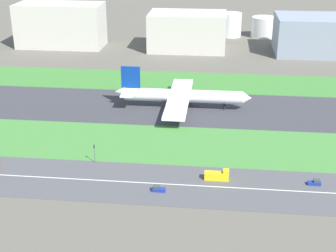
{
  "coord_description": "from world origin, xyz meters",
  "views": [
    {
      "loc": [
        21.9,
        -216.74,
        83.23
      ],
      "look_at": [
        2.17,
        -36.5,
        6.0
      ],
      "focal_mm": 51.99,
      "sensor_mm": 36.0,
      "label": 1
    }
  ],
  "objects_px": {
    "fuel_tank_east": "(264,27)",
    "fuel_tank_centre": "(230,25)",
    "office_tower": "(309,35)",
    "car_0": "(315,183)",
    "car_5": "(158,189)",
    "fuel_tank_west": "(184,25)",
    "truck_0": "(217,176)",
    "airliner": "(180,96)",
    "traffic_light": "(94,152)",
    "hangar_building": "(187,31)",
    "terminal_building": "(61,25)"
  },
  "relations": [
    {
      "from": "office_tower",
      "to": "traffic_light",
      "type": "bearing_deg",
      "value": -120.63
    },
    {
      "from": "truck_0",
      "to": "office_tower",
      "type": "distance_m",
      "value": 191.21
    },
    {
      "from": "car_0",
      "to": "traffic_light",
      "type": "distance_m",
      "value": 78.85
    },
    {
      "from": "car_5",
      "to": "terminal_building",
      "type": "bearing_deg",
      "value": -64.05
    },
    {
      "from": "car_0",
      "to": "fuel_tank_west",
      "type": "bearing_deg",
      "value": 105.4
    },
    {
      "from": "truck_0",
      "to": "traffic_light",
      "type": "height_order",
      "value": "traffic_light"
    },
    {
      "from": "airliner",
      "to": "traffic_light",
      "type": "distance_m",
      "value": 65.54
    },
    {
      "from": "hangar_building",
      "to": "car_5",
      "type": "bearing_deg",
      "value": -88.7
    },
    {
      "from": "hangar_building",
      "to": "fuel_tank_centre",
      "type": "height_order",
      "value": "hangar_building"
    },
    {
      "from": "car_5",
      "to": "fuel_tank_centre",
      "type": "xyz_separation_m",
      "value": [
        25.33,
        237.0,
        7.99
      ]
    },
    {
      "from": "car_5",
      "to": "airliner",
      "type": "bearing_deg",
      "value": -90.22
    },
    {
      "from": "airliner",
      "to": "fuel_tank_east",
      "type": "height_order",
      "value": "airliner"
    },
    {
      "from": "office_tower",
      "to": "hangar_building",
      "type": "bearing_deg",
      "value": 180.0
    },
    {
      "from": "car_5",
      "to": "fuel_tank_west",
      "type": "xyz_separation_m",
      "value": [
        -10.14,
        237.0,
        6.93
      ]
    },
    {
      "from": "airliner",
      "to": "car_0",
      "type": "distance_m",
      "value": 85.82
    },
    {
      "from": "airliner",
      "to": "terminal_building",
      "type": "distance_m",
      "value": 147.85
    },
    {
      "from": "car_0",
      "to": "hangar_building",
      "type": "height_order",
      "value": "hangar_building"
    },
    {
      "from": "office_tower",
      "to": "fuel_tank_east",
      "type": "distance_m",
      "value": 52.15
    },
    {
      "from": "airliner",
      "to": "fuel_tank_centre",
      "type": "xyz_separation_m",
      "value": [
        25.03,
        159.0,
        2.68
      ]
    },
    {
      "from": "traffic_light",
      "to": "fuel_tank_centre",
      "type": "xyz_separation_m",
      "value": [
        51.32,
        219.01,
        4.62
      ]
    },
    {
      "from": "traffic_light",
      "to": "fuel_tank_east",
      "type": "bearing_deg",
      "value": 70.61
    },
    {
      "from": "fuel_tank_centre",
      "to": "car_0",
      "type": "bearing_deg",
      "value": -83.2
    },
    {
      "from": "car_5",
      "to": "terminal_building",
      "type": "distance_m",
      "value": 213.99
    },
    {
      "from": "truck_0",
      "to": "office_tower",
      "type": "bearing_deg",
      "value": 72.42
    },
    {
      "from": "fuel_tank_west",
      "to": "truck_0",
      "type": "bearing_deg",
      "value": -82.59
    },
    {
      "from": "car_0",
      "to": "office_tower",
      "type": "relative_size",
      "value": 0.1
    },
    {
      "from": "terminal_building",
      "to": "office_tower",
      "type": "distance_m",
      "value": 170.5
    },
    {
      "from": "car_5",
      "to": "fuel_tank_centre",
      "type": "distance_m",
      "value": 238.48
    },
    {
      "from": "truck_0",
      "to": "terminal_building",
      "type": "relative_size",
      "value": 0.14
    },
    {
      "from": "fuel_tank_east",
      "to": "fuel_tank_centre",
      "type": "bearing_deg",
      "value": 180.0
    },
    {
      "from": "hangar_building",
      "to": "office_tower",
      "type": "xyz_separation_m",
      "value": [
        81.4,
        0.0,
        -0.36
      ]
    },
    {
      "from": "car_0",
      "to": "office_tower",
      "type": "xyz_separation_m",
      "value": [
        24.66,
        182.0,
        11.35
      ]
    },
    {
      "from": "car_5",
      "to": "car_0",
      "type": "bearing_deg",
      "value": -169.19
    },
    {
      "from": "airliner",
      "to": "traffic_light",
      "type": "relative_size",
      "value": 9.03
    },
    {
      "from": "office_tower",
      "to": "fuel_tank_centre",
      "type": "bearing_deg",
      "value": 138.97
    },
    {
      "from": "car_0",
      "to": "terminal_building",
      "type": "distance_m",
      "value": 233.63
    },
    {
      "from": "truck_0",
      "to": "fuel_tank_centre",
      "type": "distance_m",
      "value": 227.19
    },
    {
      "from": "truck_0",
      "to": "fuel_tank_east",
      "type": "bearing_deg",
      "value": 82.04
    },
    {
      "from": "fuel_tank_west",
      "to": "fuel_tank_east",
      "type": "distance_m",
      "value": 61.25
    },
    {
      "from": "hangar_building",
      "to": "fuel_tank_centre",
      "type": "relative_size",
      "value": 2.92
    },
    {
      "from": "fuel_tank_centre",
      "to": "fuel_tank_west",
      "type": "bearing_deg",
      "value": 180.0
    },
    {
      "from": "terminal_building",
      "to": "fuel_tank_east",
      "type": "distance_m",
      "value": 151.56
    },
    {
      "from": "fuel_tank_west",
      "to": "fuel_tank_east",
      "type": "relative_size",
      "value": 1.19
    },
    {
      "from": "terminal_building",
      "to": "traffic_light",
      "type": "bearing_deg",
      "value": -68.81
    },
    {
      "from": "fuel_tank_west",
      "to": "fuel_tank_centre",
      "type": "distance_m",
      "value": 35.49
    },
    {
      "from": "fuel_tank_west",
      "to": "hangar_building",
      "type": "bearing_deg",
      "value": -82.68
    },
    {
      "from": "terminal_building",
      "to": "hangar_building",
      "type": "bearing_deg",
      "value": 0.0
    },
    {
      "from": "terminal_building",
      "to": "car_0",
      "type": "bearing_deg",
      "value": -51.3
    },
    {
      "from": "fuel_tank_centre",
      "to": "airliner",
      "type": "bearing_deg",
      "value": -98.95
    },
    {
      "from": "fuel_tank_centre",
      "to": "traffic_light",
      "type": "bearing_deg",
      "value": -103.19
    }
  ]
}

